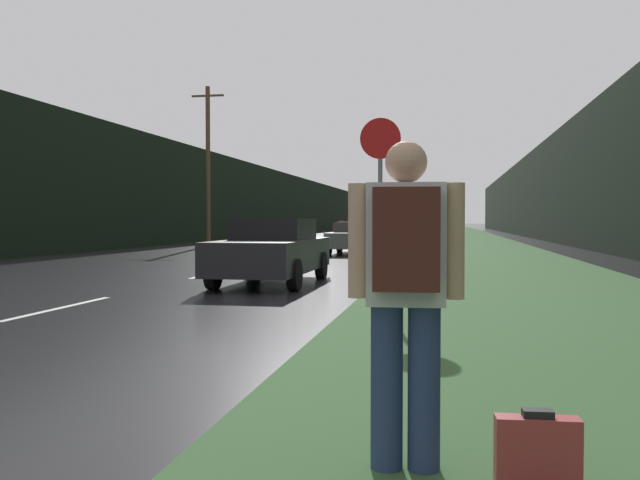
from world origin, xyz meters
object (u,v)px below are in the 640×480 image
object	(u,v)px
suitcase	(537,453)
car_passing_far	(355,237)
car_oncoming	(347,229)
delivery_truck	(388,218)
hitchhiker_with_backpack	(406,284)
car_passing_near	(272,251)
stop_sign	(380,194)

from	to	relation	value
suitcase	car_passing_far	size ratio (longest dim) A/B	0.10
car_oncoming	delivery_truck	bearing A→B (deg)	90.00
car_oncoming	car_passing_far	bearing A→B (deg)	-81.00
hitchhiker_with_backpack	car_passing_near	size ratio (longest dim) A/B	0.40
car_passing_far	delivery_truck	distance (m)	67.72
hitchhiker_with_backpack	car_oncoming	distance (m)	53.24
stop_sign	hitchhiker_with_backpack	distance (m)	7.03
hitchhiker_with_backpack	suitcase	distance (m)	1.10
stop_sign	car_oncoming	world-z (taller)	stop_sign
stop_sign	car_passing_near	size ratio (longest dim) A/B	0.65
hitchhiker_with_backpack	car_passing_near	xyz separation A→B (m)	(-3.57, 10.72, -0.32)
delivery_truck	car_passing_far	bearing A→B (deg)	-86.19
stop_sign	hitchhiker_with_backpack	world-z (taller)	stop_sign
hitchhiker_with_backpack	delivery_truck	world-z (taller)	delivery_truck
car_passing_near	suitcase	bearing A→B (deg)	111.45
hitchhiker_with_backpack	suitcase	bearing A→B (deg)	-11.87
suitcase	car_passing_far	xyz separation A→B (m)	(-4.25, 24.28, 0.49)
stop_sign	car_passing_near	bearing A→B (deg)	126.04
suitcase	car_passing_near	distance (m)	11.63
stop_sign	delivery_truck	size ratio (longest dim) A/B	0.38
hitchhiker_with_backpack	delivery_truck	bearing A→B (deg)	91.31
stop_sign	hitchhiker_with_backpack	size ratio (longest dim) A/B	1.64
car_passing_near	delivery_truck	size ratio (longest dim) A/B	0.59
stop_sign	delivery_truck	world-z (taller)	delivery_truck
hitchhiker_with_backpack	delivery_truck	size ratio (longest dim) A/B	0.23
suitcase	car_oncoming	world-z (taller)	car_oncoming
car_passing_far	car_oncoming	xyz separation A→B (m)	(-4.50, 28.43, -0.00)
car_passing_near	car_passing_far	xyz separation A→B (m)	(-0.00, 13.47, -0.05)
car_oncoming	stop_sign	bearing A→B (deg)	-80.98
stop_sign	suitcase	bearing A→B (deg)	-77.95
stop_sign	delivery_truck	distance (m)	85.12
hitchhiker_with_backpack	car_passing_far	distance (m)	24.45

